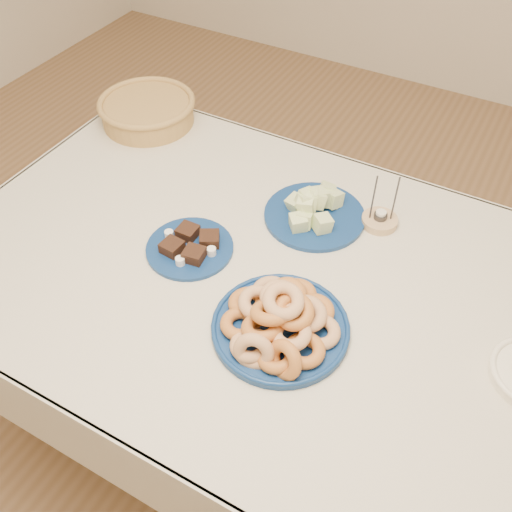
# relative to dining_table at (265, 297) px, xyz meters

# --- Properties ---
(ground) EXTENTS (5.00, 5.00, 0.00)m
(ground) POSITION_rel_dining_table_xyz_m (0.00, 0.00, -0.64)
(ground) COLOR brown
(ground) RESTS_ON ground
(dining_table) EXTENTS (1.71, 1.11, 0.75)m
(dining_table) POSITION_rel_dining_table_xyz_m (0.00, 0.00, 0.00)
(dining_table) COLOR brown
(dining_table) RESTS_ON ground
(donut_platter) EXTENTS (0.34, 0.34, 0.15)m
(donut_platter) POSITION_rel_dining_table_xyz_m (0.12, -0.16, 0.14)
(donut_platter) COLOR navy
(donut_platter) RESTS_ON dining_table
(melon_plate) EXTENTS (0.31, 0.31, 0.10)m
(melon_plate) POSITION_rel_dining_table_xyz_m (0.02, 0.24, 0.13)
(melon_plate) COLOR navy
(melon_plate) RESTS_ON dining_table
(brownie_plate) EXTENTS (0.28, 0.28, 0.04)m
(brownie_plate) POSITION_rel_dining_table_xyz_m (-0.21, -0.03, 0.12)
(brownie_plate) COLOR navy
(brownie_plate) RESTS_ON dining_table
(wicker_basket) EXTENTS (0.41, 0.41, 0.09)m
(wicker_basket) POSITION_rel_dining_table_xyz_m (-0.67, 0.41, 0.15)
(wicker_basket) COLOR olive
(wicker_basket) RESTS_ON dining_table
(candle_holder) EXTENTS (0.13, 0.13, 0.17)m
(candle_holder) POSITION_rel_dining_table_xyz_m (0.19, 0.31, 0.12)
(candle_holder) COLOR tan
(candle_holder) RESTS_ON dining_table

